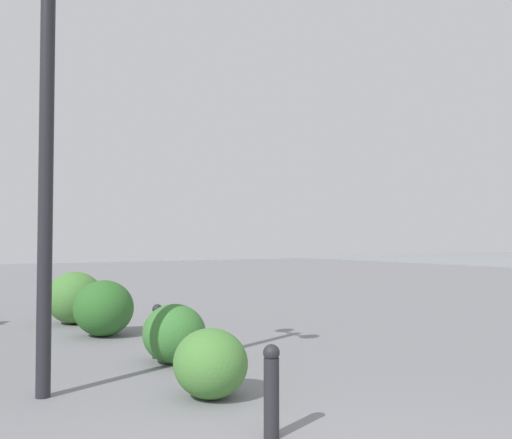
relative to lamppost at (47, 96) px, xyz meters
The scene contains 7 objects.
lamppost is the anchor object (origin of this frame).
bollard_near 3.53m from the lamppost, 148.14° to the right, with size 0.13×0.13×0.71m.
bollard_mid 3.23m from the lamppost, 54.37° to the right, with size 0.13×0.13×0.69m.
shrub_low 4.27m from the lamppost, 25.11° to the right, with size 1.03×0.93×0.88m.
shrub_round 3.15m from the lamppost, 65.72° to the right, with size 0.85×0.77×0.72m.
shrub_wide 3.05m from the lamppost, 121.91° to the right, with size 0.78×0.70×0.66m.
shrub_tall 5.50m from the lamppost, 16.47° to the right, with size 1.10×0.99×0.93m.
Camera 1 is at (-1.99, 1.72, 1.51)m, focal length 39.58 mm.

